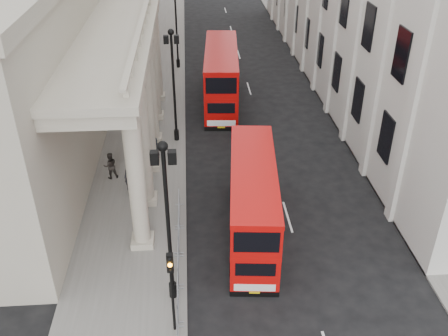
# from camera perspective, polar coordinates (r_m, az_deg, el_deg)

# --- Properties ---
(sidewalk_west) EXTENTS (6.00, 140.00, 0.12)m
(sidewalk_west) POSITION_cam_1_polar(r_m,az_deg,el_deg) (46.86, -8.25, 8.76)
(sidewalk_west) COLOR slate
(sidewalk_west) RESTS_ON ground
(sidewalk_east) EXTENTS (3.00, 140.00, 0.12)m
(sidewalk_east) POSITION_cam_1_polar(r_m,az_deg,el_deg) (48.47, 11.83, 9.19)
(sidewalk_east) COLOR slate
(sidewalk_east) RESTS_ON ground
(kerb) EXTENTS (0.20, 140.00, 0.14)m
(kerb) POSITION_cam_1_polar(r_m,az_deg,el_deg) (46.72, -4.61, 8.93)
(kerb) COLOR slate
(kerb) RESTS_ON ground
(portico_building) EXTENTS (9.00, 28.00, 12.00)m
(portico_building) POSITION_cam_1_polar(r_m,az_deg,el_deg) (35.18, -22.50, 9.47)
(portico_building) COLOR #AAA28F
(portico_building) RESTS_ON ground
(lamp_post_south) EXTENTS (1.05, 0.44, 8.32)m
(lamp_post_south) POSITION_cam_1_polar(r_m,az_deg,el_deg) (21.48, -6.48, -5.30)
(lamp_post_south) COLOR black
(lamp_post_south) RESTS_ON sidewalk_west
(lamp_post_mid) EXTENTS (1.05, 0.44, 8.32)m
(lamp_post_mid) POSITION_cam_1_polar(r_m,az_deg,el_deg) (35.66, -5.80, 10.08)
(lamp_post_mid) COLOR black
(lamp_post_mid) RESTS_ON sidewalk_west
(lamp_post_north) EXTENTS (1.05, 0.44, 8.32)m
(lamp_post_north) POSITION_cam_1_polar(r_m,az_deg,el_deg) (50.93, -5.50, 16.50)
(lamp_post_north) COLOR black
(lamp_post_north) RESTS_ON sidewalk_west
(traffic_light) EXTENTS (0.28, 0.33, 4.30)m
(traffic_light) POSITION_cam_1_polar(r_m,az_deg,el_deg) (21.08, -6.05, -12.50)
(traffic_light) COLOR black
(traffic_light) RESTS_ON sidewalk_west
(crowd_barriers) EXTENTS (0.50, 18.75, 1.10)m
(crowd_barriers) POSITION_cam_1_polar(r_m,az_deg,el_deg) (22.97, -5.31, -16.49)
(crowd_barriers) COLOR gray
(crowd_barriers) RESTS_ON sidewalk_west
(bus_near) EXTENTS (3.27, 10.05, 4.26)m
(bus_near) POSITION_cam_1_polar(r_m,az_deg,el_deg) (26.98, 3.30, -3.68)
(bus_near) COLOR red
(bus_near) RESTS_ON ground
(bus_far) EXTENTS (3.41, 11.24, 4.79)m
(bus_far) POSITION_cam_1_polar(r_m,az_deg,el_deg) (43.03, -0.31, 10.54)
(bus_far) COLOR #AE0908
(bus_far) RESTS_ON ground
(pedestrian_a) EXTENTS (0.68, 0.48, 1.76)m
(pedestrian_a) POSITION_cam_1_polar(r_m,az_deg,el_deg) (31.75, -10.75, -1.03)
(pedestrian_a) COLOR black
(pedestrian_a) RESTS_ON sidewalk_west
(pedestrian_b) EXTENTS (1.05, 0.92, 1.83)m
(pedestrian_b) POSITION_cam_1_polar(r_m,az_deg,el_deg) (33.16, -12.87, 0.26)
(pedestrian_b) COLOR black
(pedestrian_b) RESTS_ON sidewalk_west
(pedestrian_c) EXTENTS (0.83, 0.63, 1.52)m
(pedestrian_c) POSITION_cam_1_polar(r_m,az_deg,el_deg) (35.08, -7.87, 2.32)
(pedestrian_c) COLOR black
(pedestrian_c) RESTS_ON sidewalk_west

